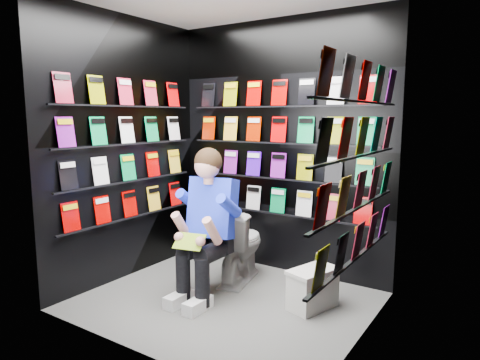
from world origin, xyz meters
The scene contains 13 objects.
floor centered at (0.00, 0.00, 0.00)m, with size 2.40×2.40×0.00m, color #5D5D5B.
wall_back centered at (0.00, 1.00, 1.30)m, with size 2.40×0.04×2.60m, color black.
wall_front centered at (0.00, -1.00, 1.30)m, with size 2.40×0.04×2.60m, color black.
wall_left centered at (-1.20, 0.00, 1.30)m, with size 0.04×2.00×2.60m, color black.
wall_right centered at (1.20, 0.00, 1.30)m, with size 0.04×2.00×2.60m, color black.
comics_back centered at (0.00, 0.97, 1.31)m, with size 2.10×0.06×1.37m, color #BF0200, non-canonical shape.
comics_left centered at (-1.17, 0.00, 1.31)m, with size 0.06×1.70×1.37m, color #BF0200, non-canonical shape.
comics_right centered at (1.17, 0.00, 1.31)m, with size 0.06×1.70×1.37m, color #BF0200, non-canonical shape.
toilet centered at (-0.18, 0.48, 0.37)m, with size 0.42×0.75×0.73m, color silver.
longbox centered at (0.70, 0.31, 0.16)m, with size 0.23×0.42×0.31m, color silver.
longbox_lid centered at (0.70, 0.31, 0.33)m, with size 0.25×0.44×0.03m, color silver.
reader centered at (-0.18, 0.10, 0.79)m, with size 0.55×0.81×1.49m, color #2135EB, non-canonical shape.
held_comic centered at (-0.18, -0.25, 0.58)m, with size 0.26×0.01×0.18m, color green.
Camera 1 is at (2.08, -2.92, 1.62)m, focal length 32.00 mm.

